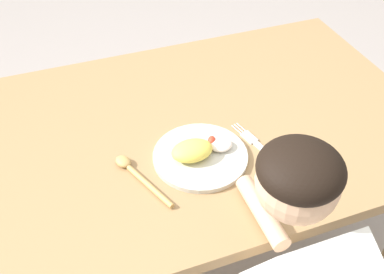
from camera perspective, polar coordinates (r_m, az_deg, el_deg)
name	(u,v)px	position (r m, az deg, el deg)	size (l,w,h in m)	color
dining_table	(168,158)	(1.29, -3.04, -2.72)	(1.46, 0.83, 0.74)	#98754D
plate	(199,154)	(1.13, 0.92, -2.14)	(0.24, 0.24, 0.05)	beige
fork	(260,147)	(1.18, 8.55, -1.20)	(0.07, 0.20, 0.01)	silver
spoon	(136,173)	(1.10, -7.08, -4.60)	(0.10, 0.20, 0.02)	tan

